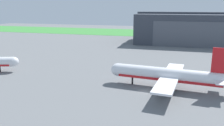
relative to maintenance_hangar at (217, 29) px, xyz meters
The scene contains 4 objects.
ground_plane 103.85m from the maintenance_hangar, 107.72° to the right, with size 440.00×440.00×0.00m, color slate.
grass_field_strip 61.40m from the maintenance_hangar, 121.26° to the left, with size 440.00×56.00×0.08m, color #3E8B3C.
maintenance_hangar is the anchor object (origin of this frame).
airliner_near_right 97.88m from the maintenance_hangar, 105.38° to the right, with size 35.72×31.79×13.27m.
Camera 1 is at (7.73, -65.18, 24.34)m, focal length 37.98 mm.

